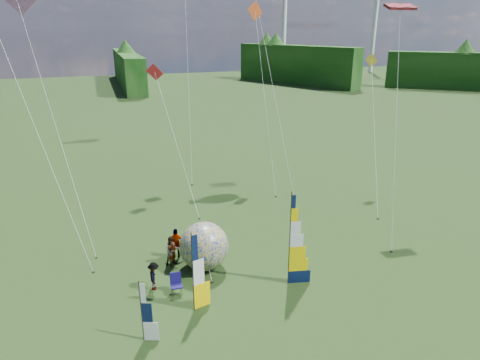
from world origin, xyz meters
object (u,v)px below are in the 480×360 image
object	(u,v)px
side_banner_left	(193,274)
spectator_b	(172,251)
camp_chair	(176,284)
feather_banner_main	(290,241)
spectator_a	(172,253)
spectator_d	(176,243)
bol_inflatable	(204,246)
side_banner_far	(142,313)
spectator_c	(154,276)
kite_whale	(267,43)

from	to	relation	value
side_banner_left	spectator_b	world-z (taller)	side_banner_left
camp_chair	feather_banner_main	bearing A→B (deg)	-7.78
spectator_a	spectator_d	xyz separation A→B (m)	(0.38, 0.80, 0.11)
feather_banner_main	bol_inflatable	distance (m)	4.99
side_banner_far	camp_chair	world-z (taller)	side_banner_far
side_banner_left	spectator_b	size ratio (longest dim) A/B	2.26
side_banner_far	spectator_c	distance (m)	3.95
spectator_a	spectator_c	size ratio (longest dim) A/B	1.06
spectator_b	kite_whale	world-z (taller)	kite_whale
side_banner_left	spectator_c	bearing A→B (deg)	110.38
feather_banner_main	side_banner_far	xyz separation A→B (m)	(-7.82, -2.01, -1.10)
spectator_c	camp_chair	world-z (taller)	spectator_c
spectator_b	spectator_d	xyz separation A→B (m)	(0.37, 0.75, 0.04)
side_banner_far	feather_banner_main	bearing A→B (deg)	34.23
spectator_d	spectator_c	bearing A→B (deg)	69.54
bol_inflatable	spectator_d	world-z (taller)	bol_inflatable
spectator_c	spectator_d	bearing A→B (deg)	-23.60
bol_inflatable	kite_whale	world-z (taller)	kite_whale
kite_whale	bol_inflatable	bearing A→B (deg)	-98.26
feather_banner_main	spectator_a	size ratio (longest dim) A/B	3.13
side_banner_left	spectator_b	xyz separation A→B (m)	(-0.24, 4.48, -1.12)
spectator_b	spectator_c	world-z (taller)	spectator_b
feather_banner_main	bol_inflatable	size ratio (longest dim) A/B	1.85
feather_banner_main	spectator_d	xyz separation A→B (m)	(-5.12, 4.61, -1.62)
spectator_b	camp_chair	distance (m)	2.92
kite_whale	spectator_c	bearing A→B (deg)	-103.57
side_banner_far	kite_whale	size ratio (longest dim) A/B	0.13
side_banner_left	camp_chair	bearing A→B (deg)	96.08
spectator_b	camp_chair	xyz separation A→B (m)	(-0.32, -2.89, -0.35)
side_banner_far	spectator_b	xyz separation A→B (m)	(2.33, 5.88, -0.56)
spectator_a	spectator_d	world-z (taller)	spectator_d
bol_inflatable	spectator_c	bearing A→B (deg)	-157.93
kite_whale	camp_chair	bearing A→B (deg)	-99.93
spectator_d	camp_chair	size ratio (longest dim) A/B	1.70
side_banner_far	spectator_a	xyz separation A→B (m)	(2.32, 5.83, -0.64)
side_banner_left	side_banner_far	xyz separation A→B (m)	(-2.57, -1.40, -0.56)
side_banner_far	spectator_a	distance (m)	6.30
side_banner_left	side_banner_far	size ratio (longest dim) A/B	1.38
spectator_a	side_banner_left	bearing A→B (deg)	-131.51
spectator_a	spectator_d	distance (m)	0.89
spectator_b	side_banner_left	bearing A→B (deg)	-90.25
bol_inflatable	kite_whale	size ratio (longest dim) A/B	0.12
kite_whale	side_banner_far	bearing A→B (deg)	-99.84
feather_banner_main	bol_inflatable	world-z (taller)	feather_banner_main
feather_banner_main	spectator_c	bearing A→B (deg)	177.05
feather_banner_main	kite_whale	size ratio (longest dim) A/B	0.22
spectator_c	spectator_d	distance (m)	3.34
spectator_d	camp_chair	bearing A→B (deg)	89.63
feather_banner_main	kite_whale	distance (m)	20.53
side_banner_left	camp_chair	distance (m)	2.24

